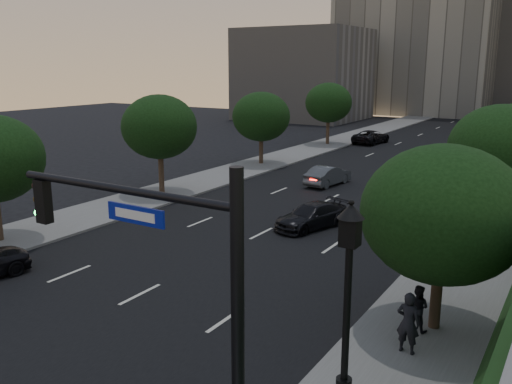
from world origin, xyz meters
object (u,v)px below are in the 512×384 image
Objects in this scene: traffic_signal_mast at (189,336)px; pedestrian_c at (470,230)px; sedan_far_right at (451,161)px; pedestrian_a at (408,323)px; pedestrian_b at (417,308)px; street_lamp at (346,320)px; sedan_near_right at (311,216)px; sedan_mid_left at (328,175)px; sedan_far_left at (371,137)px.

pedestrian_c is (1.72, 18.56, -2.58)m from traffic_signal_mast.
traffic_signal_mast reaches higher than pedestrian_c.
sedan_far_right is 21.55m from pedestrian_c.
traffic_signal_mast is 3.72× the size of pedestrian_c.
pedestrian_b is (-0.14, 1.57, -0.19)m from pedestrian_a.
sedan_far_right is (-5.11, 35.29, -1.90)m from street_lamp.
sedan_near_right is at bearing -29.33° from pedestrian_c.
traffic_signal_mast reaches higher than pedestrian_a.
sedan_mid_left is 2.26× the size of pedestrian_a.
sedan_far_right is at bearing 141.83° from sedan_far_left.
sedan_mid_left is 22.50m from sedan_far_left.
sedan_far_left is 15.58m from sedan_far_right.
traffic_signal_mast is 8.44m from pedestrian_a.
sedan_far_right is (11.01, -11.03, -0.01)m from sedan_far_left.
pedestrian_c reaches higher than sedan_mid_left.
sedan_far_left is (-4.72, 22.00, 0.03)m from sedan_mid_left.
traffic_signal_mast is 3.63× the size of pedestrian_a.
sedan_far_right is at bearing 95.27° from traffic_signal_mast.
street_lamp is 14.50m from pedestrian_c.
sedan_far_left is 1.18× the size of sedan_near_right.
pedestrian_b is (8.12, -8.87, 0.27)m from sedan_near_right.
sedan_far_left is at bearing 122.49° from sedan_near_right.
sedan_far_right is (-3.64, 39.43, -2.94)m from traffic_signal_mast.
pedestrian_a reaches higher than sedan_far_left.
pedestrian_a is at bearing 118.17° from sedan_far_left.
sedan_near_right is 12.03m from pedestrian_b.
street_lamp is at bearing -74.88° from sedan_far_right.
pedestrian_a reaches higher than pedestrian_c.
sedan_far_left is 3.45× the size of pedestrian_b.
traffic_signal_mast is 1.63× the size of sedan_far_right.
street_lamp reaches higher than sedan_mid_left.
sedan_far_left is 45.80m from pedestrian_a.
traffic_signal_mast is 18.82m from pedestrian_c.
pedestrian_b reaches higher than sedan_far_left.
pedestrian_a is 1.02× the size of pedestrian_c.
sedan_mid_left is 1.02× the size of sedan_far_right.
pedestrian_b is at bearing 59.11° from pedestrian_c.
pedestrian_c is at bearing -68.72° from sedan_far_right.
street_lamp is 26.92m from sedan_mid_left.
sedan_mid_left is at bearing -112.93° from sedan_far_right.
sedan_near_right is (3.65, -10.22, -0.06)m from sedan_mid_left.
pedestrian_a is at bearing -73.03° from sedan_far_right.
pedestrian_b is at bearing 118.74° from sedan_far_left.
pedestrian_a is (0.52, 3.65, -1.52)m from street_lamp.
pedestrian_c is (-0.13, 9.20, 0.17)m from pedestrian_b.
traffic_signal_mast is 9.93m from pedestrian_b.
traffic_signal_mast reaches higher than street_lamp.
pedestrian_a is 1.24× the size of pedestrian_b.
sedan_near_right is 13.32m from pedestrian_a.
pedestrian_c is at bearing -82.16° from pedestrian_b.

